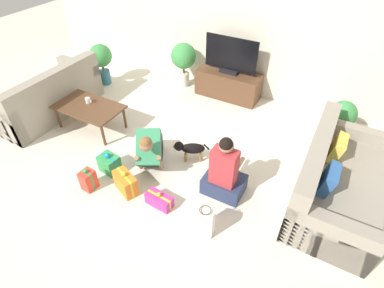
{
  "coord_description": "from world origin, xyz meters",
  "views": [
    {
      "loc": [
        2.03,
        -2.47,
        3.08
      ],
      "look_at": [
        0.55,
        0.24,
        0.45
      ],
      "focal_mm": 28.0,
      "sensor_mm": 36.0,
      "label": 1
    }
  ],
  "objects_px": {
    "potted_plant_corner_right": "(341,118)",
    "person_sitting": "(224,174)",
    "gift_box_b": "(88,180)",
    "gift_box_c": "(109,163)",
    "tv_console": "(228,84)",
    "gift_box_d": "(126,183)",
    "coffee_table": "(89,108)",
    "dog": "(190,148)",
    "potted_plant_back_left": "(184,58)",
    "sofa_right": "(335,182)",
    "potted_plant_corner_left": "(101,59)",
    "person_kneeling": "(150,149)",
    "gift_box_a": "(159,200)",
    "gift_bag_a": "(205,222)",
    "mug": "(88,100)",
    "tv": "(231,57)",
    "sofa_left": "(47,97)"
  },
  "relations": [
    {
      "from": "coffee_table",
      "to": "dog",
      "type": "distance_m",
      "value": 1.83
    },
    {
      "from": "sofa_right",
      "to": "person_kneeling",
      "type": "bearing_deg",
      "value": 104.32
    },
    {
      "from": "person_kneeling",
      "to": "gift_box_c",
      "type": "height_order",
      "value": "person_kneeling"
    },
    {
      "from": "sofa_left",
      "to": "gift_bag_a",
      "type": "height_order",
      "value": "sofa_left"
    },
    {
      "from": "dog",
      "to": "gift_box_c",
      "type": "height_order",
      "value": "dog"
    },
    {
      "from": "coffee_table",
      "to": "person_sitting",
      "type": "xyz_separation_m",
      "value": [
        2.51,
        -0.25,
        -0.05
      ]
    },
    {
      "from": "sofa_right",
      "to": "person_sitting",
      "type": "xyz_separation_m",
      "value": [
        -1.26,
        -0.56,
        0.03
      ]
    },
    {
      "from": "potted_plant_corner_right",
      "to": "person_sitting",
      "type": "relative_size",
      "value": 0.75
    },
    {
      "from": "sofa_right",
      "to": "gift_bag_a",
      "type": "distance_m",
      "value": 1.72
    },
    {
      "from": "tv_console",
      "to": "potted_plant_back_left",
      "type": "xyz_separation_m",
      "value": [
        -0.95,
        -0.05,
        0.33
      ]
    },
    {
      "from": "person_sitting",
      "to": "mug",
      "type": "relative_size",
      "value": 7.84
    },
    {
      "from": "dog",
      "to": "gift_box_c",
      "type": "xyz_separation_m",
      "value": [
        -0.89,
        -0.74,
        -0.09
      ]
    },
    {
      "from": "coffee_table",
      "to": "person_kneeling",
      "type": "xyz_separation_m",
      "value": [
        1.4,
        -0.29,
        -0.06
      ]
    },
    {
      "from": "sofa_right",
      "to": "potted_plant_corner_left",
      "type": "bearing_deg",
      "value": 78.17
    },
    {
      "from": "potted_plant_back_left",
      "to": "coffee_table",
      "type": "bearing_deg",
      "value": -107.64
    },
    {
      "from": "sofa_right",
      "to": "gift_box_a",
      "type": "height_order",
      "value": "sofa_right"
    },
    {
      "from": "sofa_right",
      "to": "gift_bag_a",
      "type": "height_order",
      "value": "sofa_right"
    },
    {
      "from": "person_sitting",
      "to": "gift_box_b",
      "type": "xyz_separation_m",
      "value": [
        -1.6,
        -0.8,
        -0.18
      ]
    },
    {
      "from": "person_sitting",
      "to": "gift_box_c",
      "type": "bearing_deg",
      "value": 14.15
    },
    {
      "from": "potted_plant_corner_left",
      "to": "gift_box_d",
      "type": "xyz_separation_m",
      "value": [
        2.22,
        -2.12,
        -0.39
      ]
    },
    {
      "from": "dog",
      "to": "potted_plant_back_left",
      "type": "bearing_deg",
      "value": -175.6
    },
    {
      "from": "mug",
      "to": "dog",
      "type": "bearing_deg",
      "value": 0.34
    },
    {
      "from": "sofa_right",
      "to": "gift_box_d",
      "type": "xyz_separation_m",
      "value": [
        -2.4,
        -1.16,
        -0.16
      ]
    },
    {
      "from": "gift_box_d",
      "to": "mug",
      "type": "relative_size",
      "value": 3.35
    },
    {
      "from": "gift_bag_a",
      "to": "person_sitting",
      "type": "bearing_deg",
      "value": 95.98
    },
    {
      "from": "coffee_table",
      "to": "gift_box_d",
      "type": "distance_m",
      "value": 1.63
    },
    {
      "from": "tv_console",
      "to": "dog",
      "type": "distance_m",
      "value": 1.96
    },
    {
      "from": "potted_plant_corner_right",
      "to": "mug",
      "type": "distance_m",
      "value": 3.99
    },
    {
      "from": "tv_console",
      "to": "gift_box_d",
      "type": "relative_size",
      "value": 2.99
    },
    {
      "from": "person_kneeling",
      "to": "person_sitting",
      "type": "distance_m",
      "value": 1.11
    },
    {
      "from": "potted_plant_back_left",
      "to": "gift_box_b",
      "type": "bearing_deg",
      "value": -84.68
    },
    {
      "from": "gift_box_b",
      "to": "mug",
      "type": "height_order",
      "value": "mug"
    },
    {
      "from": "sofa_left",
      "to": "gift_bag_a",
      "type": "bearing_deg",
      "value": 75.62
    },
    {
      "from": "coffee_table",
      "to": "gift_box_b",
      "type": "bearing_deg",
      "value": -48.81
    },
    {
      "from": "sofa_left",
      "to": "gift_box_a",
      "type": "bearing_deg",
      "value": 74.1
    },
    {
      "from": "gift_box_b",
      "to": "gift_box_c",
      "type": "bearing_deg",
      "value": 87.26
    },
    {
      "from": "potted_plant_back_left",
      "to": "dog",
      "type": "distance_m",
      "value": 2.27
    },
    {
      "from": "tv",
      "to": "mug",
      "type": "xyz_separation_m",
      "value": [
        -1.65,
        -1.96,
        -0.33
      ]
    },
    {
      "from": "potted_plant_back_left",
      "to": "gift_box_a",
      "type": "xyz_separation_m",
      "value": [
        1.26,
        -2.82,
        -0.5
      ]
    },
    {
      "from": "potted_plant_corner_left",
      "to": "gift_bag_a",
      "type": "height_order",
      "value": "potted_plant_corner_left"
    },
    {
      "from": "coffee_table",
      "to": "person_kneeling",
      "type": "height_order",
      "value": "person_kneeling"
    },
    {
      "from": "sofa_right",
      "to": "gift_box_d",
      "type": "height_order",
      "value": "sofa_right"
    },
    {
      "from": "potted_plant_corner_right",
      "to": "gift_box_a",
      "type": "bearing_deg",
      "value": -125.46
    },
    {
      "from": "potted_plant_corner_left",
      "to": "person_kneeling",
      "type": "distance_m",
      "value": 2.75
    },
    {
      "from": "gift_box_d",
      "to": "tv",
      "type": "bearing_deg",
      "value": 85.86
    },
    {
      "from": "gift_box_b",
      "to": "potted_plant_corner_right",
      "type": "bearing_deg",
      "value": 44.31
    },
    {
      "from": "sofa_right",
      "to": "person_sitting",
      "type": "relative_size",
      "value": 2.0
    },
    {
      "from": "potted_plant_corner_right",
      "to": "person_sitting",
      "type": "bearing_deg",
      "value": -121.07
    },
    {
      "from": "potted_plant_corner_right",
      "to": "sofa_left",
      "type": "bearing_deg",
      "value": -160.73
    },
    {
      "from": "potted_plant_back_left",
      "to": "gift_box_d",
      "type": "relative_size",
      "value": 2.18
    }
  ]
}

